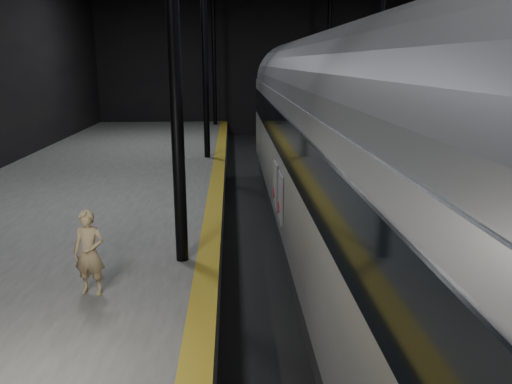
{
  "coord_description": "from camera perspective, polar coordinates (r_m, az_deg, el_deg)",
  "views": [
    {
      "loc": [
        -2.71,
        -14.12,
        5.14
      ],
      "look_at": [
        -2.12,
        -2.13,
        2.0
      ],
      "focal_mm": 35.0,
      "sensor_mm": 36.0,
      "label": 1
    }
  ],
  "objects": [
    {
      "name": "ground",
      "position": [
        15.27,
        7.59,
        -5.15
      ],
      "size": [
        44.0,
        44.0,
        0.0
      ],
      "primitive_type": "plane",
      "color": "black",
      "rests_on": "ground"
    },
    {
      "name": "track",
      "position": [
        15.25,
        7.6,
        -4.91
      ],
      "size": [
        2.4,
        43.0,
        0.24
      ],
      "color": "#3F3328",
      "rests_on": "ground"
    },
    {
      "name": "platform_left",
      "position": [
        15.62,
        -20.59,
        -3.6
      ],
      "size": [
        9.0,
        43.8,
        1.0
      ],
      "primitive_type": "cube",
      "color": "#4F4F4C",
      "rests_on": "ground"
    },
    {
      "name": "train",
      "position": [
        12.51,
        9.76,
        5.69
      ],
      "size": [
        3.24,
        21.7,
        5.8
      ],
      "color": "#929499",
      "rests_on": "ground"
    },
    {
      "name": "woman",
      "position": [
        9.56,
        -18.5,
        -6.59
      ],
      "size": [
        0.64,
        0.48,
        1.59
      ],
      "primitive_type": "imported",
      "rotation": [
        0.0,
        0.0,
        -0.17
      ],
      "color": "tan",
      "rests_on": "platform_left"
    },
    {
      "name": "tactile_strip",
      "position": [
        14.72,
        -4.82,
        -1.71
      ],
      "size": [
        0.5,
        43.8,
        0.01
      ],
      "primitive_type": "cube",
      "color": "olive",
      "rests_on": "platform_left"
    }
  ]
}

